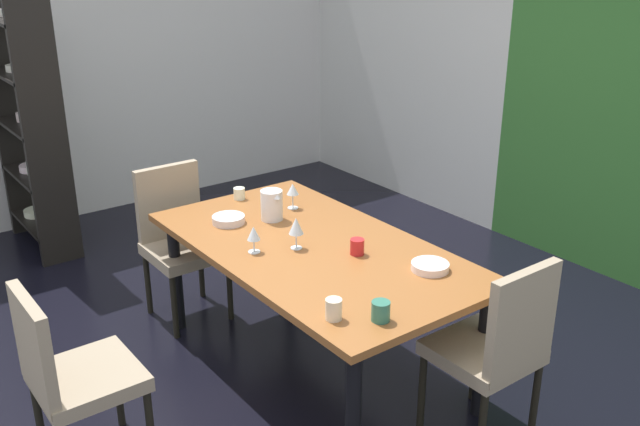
# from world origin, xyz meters

# --- Properties ---
(ground_plane) EXTENTS (5.90, 5.39, 0.02)m
(ground_plane) POSITION_xyz_m (0.00, 0.00, -0.01)
(ground_plane) COLOR black
(back_panel_interior) EXTENTS (2.48, 0.10, 2.60)m
(back_panel_interior) POSITION_xyz_m (-1.71, 2.65, 1.30)
(back_panel_interior) COLOR silver
(back_panel_interior) RESTS_ON ground_plane
(left_interior_panel) EXTENTS (0.10, 5.39, 2.60)m
(left_interior_panel) POSITION_xyz_m (-2.90, 0.00, 1.30)
(left_interior_panel) COLOR silver
(left_interior_panel) RESTS_ON ground_plane
(dining_table) EXTENTS (1.90, 1.03, 0.75)m
(dining_table) POSITION_xyz_m (0.25, 0.25, 0.67)
(dining_table) COLOR #94572A
(dining_table) RESTS_ON ground_plane
(chair_left_near) EXTENTS (0.44, 0.44, 0.96)m
(chair_left_near) POSITION_xyz_m (-0.77, -0.05, 0.53)
(chair_left_near) COLOR gray
(chair_left_near) RESTS_ON ground_plane
(chair_right_far) EXTENTS (0.44, 0.44, 0.96)m
(chair_right_far) POSITION_xyz_m (1.26, 0.54, 0.53)
(chair_right_far) COLOR gray
(chair_right_far) RESTS_ON ground_plane
(chair_head_near) EXTENTS (0.44, 0.44, 0.92)m
(chair_head_near) POSITION_xyz_m (0.28, -1.10, 0.52)
(chair_head_near) COLOR gray
(chair_head_near) RESTS_ON ground_plane
(display_shelf) EXTENTS (0.83, 0.30, 1.92)m
(display_shelf) POSITION_xyz_m (-2.39, -0.44, 0.95)
(display_shelf) COLOR black
(display_shelf) RESTS_ON ground_plane
(wine_glass_near_window) EXTENTS (0.08, 0.08, 0.17)m
(wine_glass_near_window) POSITION_xyz_m (0.22, 0.15, 0.87)
(wine_glass_near_window) COLOR silver
(wine_glass_near_window) RESTS_ON dining_table
(wine_glass_center) EXTENTS (0.07, 0.07, 0.14)m
(wine_glass_center) POSITION_xyz_m (0.13, -0.05, 0.85)
(wine_glass_center) COLOR silver
(wine_glass_center) RESTS_ON dining_table
(wine_glass_corner) EXTENTS (0.07, 0.07, 0.16)m
(wine_glass_corner) POSITION_xyz_m (-0.27, 0.47, 0.86)
(wine_glass_corner) COLOR silver
(wine_glass_corner) RESTS_ON dining_table
(serving_bowl_left) EXTENTS (0.19, 0.19, 0.04)m
(serving_bowl_left) POSITION_xyz_m (-0.30, 0.04, 0.77)
(serving_bowl_left) COLOR silver
(serving_bowl_left) RESTS_ON dining_table
(serving_bowl_near_shelf) EXTENTS (0.19, 0.19, 0.04)m
(serving_bowl_near_shelf) POSITION_xyz_m (0.83, 0.53, 0.77)
(serving_bowl_near_shelf) COLOR white
(serving_bowl_near_shelf) RESTS_ON dining_table
(cup_rear) EXTENTS (0.08, 0.08, 0.09)m
(cup_rear) POSITION_xyz_m (1.05, 0.01, 0.79)
(cup_rear) COLOR #2F6E59
(cup_rear) RESTS_ON dining_table
(cup_north) EXTENTS (0.07, 0.07, 0.07)m
(cup_north) POSITION_xyz_m (-0.60, 0.29, 0.78)
(cup_north) COLOR white
(cup_north) RESTS_ON dining_table
(cup_front) EXTENTS (0.07, 0.07, 0.08)m
(cup_front) POSITION_xyz_m (0.47, 0.36, 0.79)
(cup_front) COLOR red
(cup_front) RESTS_ON dining_table
(cup_west) EXTENTS (0.07, 0.07, 0.09)m
(cup_west) POSITION_xyz_m (0.92, -0.14, 0.80)
(cup_west) COLOR beige
(cup_west) RESTS_ON dining_table
(pitcher_right) EXTENTS (0.14, 0.13, 0.18)m
(pitcher_right) POSITION_xyz_m (-0.19, 0.27, 0.84)
(pitcher_right) COLOR white
(pitcher_right) RESTS_ON dining_table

